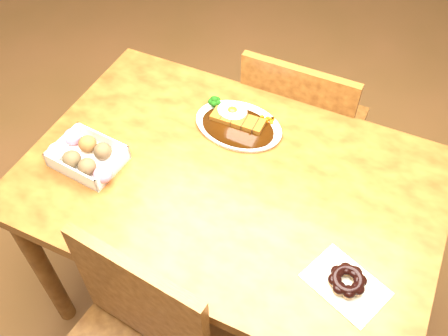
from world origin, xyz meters
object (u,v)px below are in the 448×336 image
at_px(chair_far, 300,130).
at_px(katsu_curry_plate, 237,123).
at_px(pon_de_ring, 347,281).
at_px(table, 230,199).
at_px(donut_box, 86,155).

relative_size(chair_far, katsu_curry_plate, 3.02).
bearing_deg(pon_de_ring, chair_far, 115.33).
height_order(table, pon_de_ring, pon_de_ring).
bearing_deg(donut_box, table, 16.54).
relative_size(table, katsu_curry_plate, 4.16).
bearing_deg(donut_box, katsu_curry_plate, 43.65).
height_order(table, katsu_curry_plate, katsu_curry_plate).
bearing_deg(pon_de_ring, katsu_curry_plate, 140.25).
bearing_deg(katsu_curry_plate, pon_de_ring, -39.75).
xyz_separation_m(katsu_curry_plate, pon_de_ring, (0.47, -0.39, 0.01)).
relative_size(table, donut_box, 5.29).
bearing_deg(pon_de_ring, donut_box, 175.64).
xyz_separation_m(chair_far, pon_de_ring, (0.34, -0.72, 0.29)).
xyz_separation_m(table, chair_far, (0.06, 0.53, -0.17)).
relative_size(katsu_curry_plate, pon_de_ring, 1.26).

